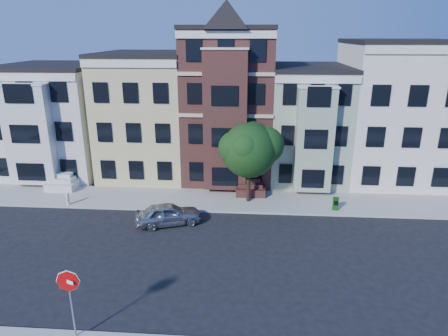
# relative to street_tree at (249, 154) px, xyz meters

# --- Properties ---
(ground) EXTENTS (120.00, 120.00, 0.00)m
(ground) POSITION_rel_street_tree_xyz_m (-1.79, -7.91, -3.72)
(ground) COLOR black
(far_sidewalk) EXTENTS (60.00, 4.00, 0.15)m
(far_sidewalk) POSITION_rel_street_tree_xyz_m (-1.79, 0.09, -3.65)
(far_sidewalk) COLOR #9E9B93
(far_sidewalk) RESTS_ON ground
(house_white) EXTENTS (8.00, 9.00, 9.00)m
(house_white) POSITION_rel_street_tree_xyz_m (-16.79, 6.59, 0.78)
(house_white) COLOR silver
(house_white) RESTS_ON ground
(house_yellow) EXTENTS (7.00, 9.00, 10.00)m
(house_yellow) POSITION_rel_street_tree_xyz_m (-8.79, 6.59, 1.28)
(house_yellow) COLOR #CEC387
(house_yellow) RESTS_ON ground
(house_brown) EXTENTS (7.00, 9.00, 12.00)m
(house_brown) POSITION_rel_street_tree_xyz_m (-1.79, 6.59, 2.28)
(house_brown) COLOR #41221D
(house_brown) RESTS_ON ground
(house_green) EXTENTS (6.00, 9.00, 9.00)m
(house_green) POSITION_rel_street_tree_xyz_m (4.71, 6.59, 0.78)
(house_green) COLOR #99A78D
(house_green) RESTS_ON ground
(house_cream) EXTENTS (8.00, 9.00, 11.00)m
(house_cream) POSITION_rel_street_tree_xyz_m (11.71, 6.59, 1.78)
(house_cream) COLOR silver
(house_cream) RESTS_ON ground
(street_tree) EXTENTS (7.89, 7.89, 7.14)m
(street_tree) POSITION_rel_street_tree_xyz_m (0.00, 0.00, 0.00)
(street_tree) COLOR #1C4616
(street_tree) RESTS_ON far_sidewalk
(parked_car) EXTENTS (4.49, 2.96, 1.42)m
(parked_car) POSITION_rel_street_tree_xyz_m (-5.10, -3.81, -3.01)
(parked_car) COLOR #A6A8AD
(parked_car) RESTS_ON ground
(newspaper_box) EXTENTS (0.46, 0.42, 0.88)m
(newspaper_box) POSITION_rel_street_tree_xyz_m (6.04, -1.10, -3.13)
(newspaper_box) COLOR #0D4F0D
(newspaper_box) RESTS_ON far_sidewalk
(fire_hydrant) EXTENTS (0.33, 0.33, 0.73)m
(fire_hydrant) POSITION_rel_street_tree_xyz_m (-12.78, -1.61, -3.21)
(fire_hydrant) COLOR silver
(fire_hydrant) RESTS_ON far_sidewalk
(stop_sign) EXTENTS (0.94, 0.43, 3.44)m
(stop_sign) POSITION_rel_street_tree_xyz_m (-6.75, -14.21, -1.85)
(stop_sign) COLOR #B30708
(stop_sign) RESTS_ON near_sidewalk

